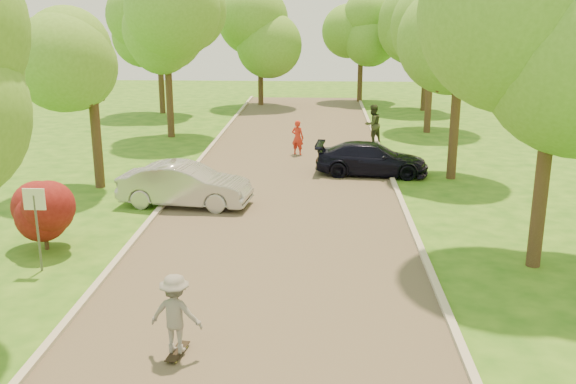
% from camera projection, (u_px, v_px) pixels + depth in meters
% --- Properties ---
extents(ground, '(100.00, 100.00, 0.00)m').
position_uv_depth(ground, '(252.00, 359.00, 12.19)').
color(ground, '#255E16').
rests_on(ground, ground).
extents(road, '(8.00, 60.00, 0.01)m').
position_uv_depth(road, '(279.00, 224.00, 19.88)').
color(road, '#4C4438').
rests_on(road, ground).
extents(curb_left, '(0.18, 60.00, 0.12)m').
position_uv_depth(curb_left, '(150.00, 220.00, 20.07)').
color(curb_left, '#B2AD9E').
rests_on(curb_left, ground).
extents(curb_right, '(0.18, 60.00, 0.12)m').
position_uv_depth(curb_right, '(411.00, 225.00, 19.66)').
color(curb_right, '#B2AD9E').
rests_on(curb_right, ground).
extents(street_sign, '(0.55, 0.06, 2.17)m').
position_uv_depth(street_sign, '(36.00, 212.00, 15.90)').
color(street_sign, '#59595E').
rests_on(street_sign, ground).
extents(red_shrub, '(1.70, 1.70, 1.95)m').
position_uv_depth(red_shrub, '(43.00, 212.00, 17.50)').
color(red_shrub, '#382619').
rests_on(red_shrub, ground).
extents(tree_l_midb, '(4.30, 4.20, 6.62)m').
position_uv_depth(tree_l_midb, '(95.00, 63.00, 22.82)').
color(tree_l_midb, '#382619').
rests_on(tree_l_midb, ground).
extents(tree_l_far, '(4.92, 4.80, 7.79)m').
position_uv_depth(tree_l_far, '(170.00, 30.00, 32.16)').
color(tree_l_far, '#382619').
rests_on(tree_l_far, ground).
extents(tree_r_mida, '(5.13, 5.00, 7.95)m').
position_uv_depth(tree_r_mida, '(566.00, 48.00, 15.14)').
color(tree_r_mida, '#382619').
rests_on(tree_r_mida, ground).
extents(tree_r_midb, '(4.51, 4.40, 7.01)m').
position_uv_depth(tree_r_midb, '(465.00, 52.00, 23.98)').
color(tree_r_midb, '#382619').
rests_on(tree_r_midb, ground).
extents(tree_r_far, '(5.33, 5.20, 8.34)m').
position_uv_depth(tree_r_far, '(438.00, 22.00, 33.30)').
color(tree_r_far, '#382619').
rests_on(tree_r_far, ground).
extents(tree_bg_a, '(5.12, 5.00, 7.72)m').
position_uv_depth(tree_bg_a, '(162.00, 28.00, 40.01)').
color(tree_bg_a, '#382619').
rests_on(tree_bg_a, ground).
extents(tree_bg_b, '(5.12, 5.00, 7.95)m').
position_uv_depth(tree_bg_b, '(431.00, 24.00, 41.02)').
color(tree_bg_b, '#382619').
rests_on(tree_bg_b, ground).
extents(tree_bg_c, '(4.92, 4.80, 7.33)m').
position_uv_depth(tree_bg_c, '(263.00, 31.00, 43.63)').
color(tree_bg_c, '#382619').
rests_on(tree_bg_c, ground).
extents(tree_bg_d, '(5.12, 5.00, 7.72)m').
position_uv_depth(tree_bg_d, '(365.00, 26.00, 45.12)').
color(tree_bg_d, '#382619').
rests_on(tree_bg_d, ground).
extents(silver_sedan, '(4.57, 2.07, 1.45)m').
position_uv_depth(silver_sedan, '(185.00, 185.00, 21.59)').
color(silver_sedan, '#A8A8AD').
rests_on(silver_sedan, ground).
extents(dark_sedan, '(4.64, 2.23, 1.30)m').
position_uv_depth(dark_sedan, '(372.00, 159.00, 25.72)').
color(dark_sedan, black).
rests_on(dark_sedan, ground).
extents(longboard, '(0.34, 0.83, 0.09)m').
position_uv_depth(longboard, '(178.00, 351.00, 12.29)').
color(longboard, black).
rests_on(longboard, ground).
extents(skateboarder, '(1.09, 0.72, 1.57)m').
position_uv_depth(skateboarder, '(176.00, 314.00, 12.07)').
color(skateboarder, slate).
rests_on(skateboarder, longboard).
extents(person_striped, '(0.69, 0.59, 1.60)m').
position_uv_depth(person_striped, '(298.00, 138.00, 29.24)').
color(person_striped, red).
rests_on(person_striped, ground).
extents(person_olive, '(1.20, 1.17, 1.94)m').
position_uv_depth(person_olive, '(373.00, 124.00, 31.71)').
color(person_olive, '#2B341F').
rests_on(person_olive, ground).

